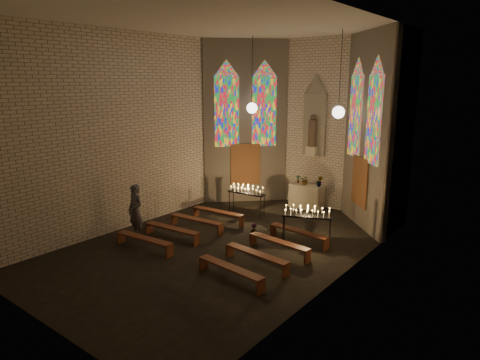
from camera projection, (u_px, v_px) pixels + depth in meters
name	position (u px, v px, depth m)	size (l,w,h in m)	color
floor	(224.00, 246.00, 14.04)	(12.00, 12.00, 0.00)	black
room	(282.00, 124.00, 15.78)	(8.22, 12.43, 7.00)	beige
altar	(306.00, 196.00, 18.11)	(1.40, 0.60, 1.00)	beige
flower_vase_left	(298.00, 179.00, 18.31)	(0.18, 0.12, 0.34)	#4C723F
flower_vase_center	(305.00, 180.00, 17.96)	(0.36, 0.31, 0.40)	#4C723F
flower_vase_right	(320.00, 181.00, 17.68)	(0.25, 0.20, 0.45)	#4C723F
aisle_flower_pot	(254.00, 229.00, 14.98)	(0.23, 0.23, 0.41)	#4C723F
votive_stand_left	(247.00, 191.00, 17.05)	(1.60, 0.49, 1.16)	black
votive_stand_right	(307.00, 214.00, 14.06)	(1.64, 1.01, 1.19)	black
pew_left_0	(218.00, 213.00, 16.39)	(2.22, 0.50, 0.42)	#5A2A19
pew_right_0	(299.00, 233.00, 14.26)	(2.22, 0.50, 0.42)	#5A2A19
pew_left_1	(196.00, 221.00, 15.47)	(2.22, 0.50, 0.42)	#5A2A19
pew_right_1	(279.00, 243.00, 13.34)	(2.22, 0.50, 0.42)	#5A2A19
pew_left_2	(172.00, 230.00, 14.55)	(2.22, 0.50, 0.42)	#5A2A19
pew_right_2	(257.00, 255.00, 12.42)	(2.22, 0.50, 0.42)	#5A2A19
pew_left_3	(144.00, 240.00, 13.63)	(2.22, 0.50, 0.42)	#5A2A19
pew_right_3	(230.00, 269.00, 11.50)	(2.22, 0.50, 0.42)	#5A2A19
visitor	(135.00, 211.00, 14.61)	(0.68, 0.45, 1.87)	#4D4B55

